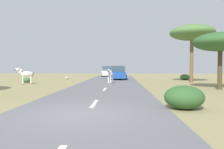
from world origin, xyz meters
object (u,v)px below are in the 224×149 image
bush_0 (185,77)px  bush_3 (26,80)px  bush_1 (184,97)px  rock_1 (67,78)px  tree_2 (192,33)px  zebra_0 (110,75)px  car_0 (108,72)px  zebra_1 (26,74)px  tree_1 (220,42)px  car_1 (118,73)px

bush_0 → bush_3: (-18.05, -5.02, -0.12)m
bush_1 → rock_1: 21.94m
bush_3 → rock_1: size_ratio=1.78×
tree_2 → bush_1: bearing=-109.1°
rock_1 → zebra_0: bearing=-51.1°
car_0 → tree_2: size_ratio=0.72×
car_0 → rock_1: (-4.95, -8.22, -0.68)m
zebra_0 → zebra_1: (-8.05, -0.59, 0.06)m
zebra_0 → tree_2: tree_2 is taller
tree_1 → rock_1: (-14.48, 12.23, -3.30)m
bush_0 → zebra_0: bearing=-144.1°
zebra_0 → zebra_1: size_ratio=0.93×
zebra_1 → tree_1: bearing=-128.9°
bush_0 → rock_1: (-15.26, 1.08, -0.20)m
bush_3 → bush_0: bearing=15.5°
tree_2 → bush_0: bearing=81.9°
tree_2 → bush_1: (-4.93, -14.26, -4.72)m
tree_1 → tree_2: tree_2 is taller
car_0 → car_1: 9.19m
tree_1 → bush_1: 9.32m
tree_1 → rock_1: tree_1 is taller
tree_2 → bush_3: tree_2 is taller
zebra_1 → tree_1: 17.00m
bush_1 → bush_3: (-12.51, 13.56, -0.22)m
car_1 → bush_1: car_1 is taller
car_1 → bush_0: bearing=-4.8°
tree_2 → car_1: bearing=149.4°
car_0 → tree_1: 22.70m
rock_1 → car_1: bearing=-6.5°
car_1 → rock_1: 6.91m
zebra_0 → car_1: (0.64, 6.88, -0.06)m
zebra_0 → car_0: size_ratio=0.34×
bush_3 → rock_1: (2.79, 6.10, -0.09)m
car_0 → bush_3: bearing=-118.8°
rock_1 → zebra_1: bearing=-102.7°
car_0 → bush_0: size_ratio=3.55×
car_0 → tree_1: size_ratio=1.04×
car_0 → rock_1: bearing=-121.5°
tree_1 → car_0: bearing=115.0°
tree_2 → bush_3: (-17.44, -0.70, -4.94)m
car_1 → zebra_1: bearing=-142.1°
zebra_1 → bush_3: bearing=-1.8°
zebra_1 → bush_0: size_ratio=1.32×
zebra_1 → tree_1: (16.34, -3.98, 2.50)m
car_1 → bush_3: 11.01m
car_0 → tree_2: (9.70, -13.62, 4.34)m
car_1 → bush_1: 19.11m
zebra_1 → bush_1: zebra_1 is taller
zebra_1 → rock_1: size_ratio=3.41×
bush_1 → bush_3: size_ratio=1.85×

